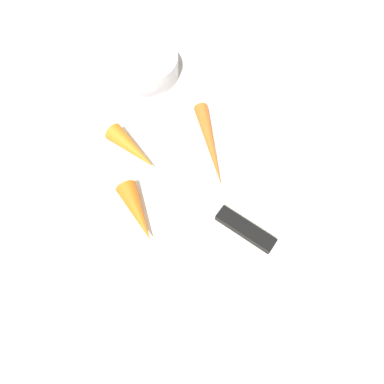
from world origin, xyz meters
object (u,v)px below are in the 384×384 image
(carrot_longest, at_px, (211,145))
(cutting_board, at_px, (192,194))
(carrot_medium, at_px, (133,149))
(carrot_shortest, at_px, (138,212))
(knife, at_px, (238,224))
(small_bowl, at_px, (145,65))

(carrot_longest, bearing_deg, cutting_board, -32.21)
(cutting_board, distance_m, carrot_medium, 0.12)
(carrot_shortest, relative_size, carrot_medium, 0.99)
(knife, relative_size, small_bowl, 1.47)
(small_bowl, bearing_deg, carrot_longest, -147.72)
(small_bowl, bearing_deg, carrot_shortest, 179.80)
(cutting_board, xyz_separation_m, small_bowl, (0.25, 0.08, 0.01))
(carrot_medium, relative_size, small_bowl, 0.79)
(small_bowl, bearing_deg, carrot_medium, 175.79)
(knife, relative_size, carrot_shortest, 1.87)
(carrot_shortest, distance_m, carrot_medium, 0.11)
(small_bowl, bearing_deg, cutting_board, -162.65)
(carrot_shortest, xyz_separation_m, carrot_medium, (0.11, 0.01, -0.00))
(cutting_board, relative_size, carrot_medium, 3.87)
(knife, xyz_separation_m, carrot_shortest, (0.02, 0.14, 0.01))
(knife, xyz_separation_m, small_bowl, (0.30, 0.14, 0.00))
(carrot_shortest, distance_m, small_bowl, 0.28)
(carrot_longest, relative_size, carrot_medium, 1.59)
(carrot_medium, bearing_deg, cutting_board, 7.47)
(carrot_longest, relative_size, carrot_shortest, 1.61)
(cutting_board, distance_m, small_bowl, 0.26)
(knife, bearing_deg, carrot_longest, -39.01)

